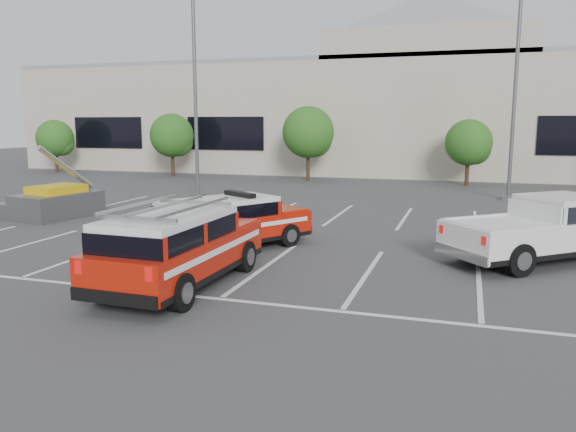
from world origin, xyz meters
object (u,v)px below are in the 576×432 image
object	(u,v)px
tree_far_left	(56,140)
white_pickup	(548,235)
light_pole_mid	(515,93)
tree_mid_right	(470,144)
fire_chief_suv	(229,227)
light_pole_left	(195,94)
convention_building	(406,110)
ladder_suv	(178,253)
tree_left	(173,137)
tree_mid_left	(310,134)
utility_rig	(54,203)

from	to	relation	value
tree_far_left	white_pickup	size ratio (longest dim) A/B	0.69
tree_far_left	light_pole_mid	distance (m)	32.59
tree_mid_right	fire_chief_suv	distance (m)	21.60
light_pole_left	convention_building	bearing A→B (deg)	67.61
convention_building	light_pole_left	world-z (taller)	convention_building
light_pole_mid	ladder_suv	size ratio (longest dim) A/B	1.98
light_pole_mid	white_pickup	distance (m)	13.69
white_pickup	ladder_suv	bearing A→B (deg)	-98.41
tree_left	white_pickup	xyz separation A→B (m)	(22.13, -18.99, -2.05)
tree_left	tree_mid_left	size ratio (longest dim) A/B	0.91
tree_mid_left	white_pickup	distance (m)	22.65
convention_building	light_pole_left	xyz separation A→B (m)	(-8.18, -19.86, 0.47)
tree_far_left	light_pole_left	distance (m)	19.85
convention_building	tree_mid_left	world-z (taller)	convention_building
tree_mid_left	utility_rig	bearing A→B (deg)	-109.07
fire_chief_suv	light_pole_mid	bearing A→B (deg)	90.85
tree_left	ladder_suv	size ratio (longest dim) A/B	0.86
tree_far_left	ladder_suv	xyz separation A→B (m)	(23.61, -24.31, -1.70)
tree_far_left	tree_left	xyz separation A→B (m)	(10.00, 0.00, 0.27)
tree_mid_right	fire_chief_suv	xyz separation A→B (m)	(-6.83, -20.41, -1.80)
tree_mid_left	light_pole_left	world-z (taller)	light_pole_left
convention_building	utility_rig	xyz separation A→B (m)	(-11.02, -26.96, -4.13)
tree_mid_left	fire_chief_suv	distance (m)	20.79
fire_chief_suv	tree_mid_left	bearing A→B (deg)	130.99
fire_chief_suv	tree_mid_right	bearing A→B (deg)	103.66
light_pole_mid	ladder_suv	xyz separation A→B (m)	(-8.30, -18.26, -4.38)
fire_chief_suv	white_pickup	distance (m)	9.07
tree_left	tree_mid_right	world-z (taller)	tree_left
tree_far_left	tree_mid_right	world-z (taller)	same
light_pole_mid	convention_building	bearing A→B (deg)	113.26
tree_far_left	utility_rig	distance (m)	22.26
fire_chief_suv	white_pickup	xyz separation A→B (m)	(8.96, 1.42, 0.01)
convention_building	utility_rig	size ratio (longest dim) A/B	16.70
light_pole_mid	white_pickup	bearing A→B (deg)	-89.01
tree_mid_right	light_pole_mid	size ratio (longest dim) A/B	0.39
tree_far_left	fire_chief_suv	world-z (taller)	tree_far_left
tree_left	light_pole_mid	bearing A→B (deg)	-15.43
convention_building	white_pickup	bearing A→B (deg)	-76.26
convention_building	white_pickup	world-z (taller)	convention_building
convention_building	tree_far_left	world-z (taller)	convention_building
convention_building	tree_mid_left	bearing A→B (deg)	-117.40
fire_chief_suv	ladder_suv	size ratio (longest dim) A/B	0.99
tree_mid_left	tree_mid_right	bearing A→B (deg)	-0.00
light_pole_mid	fire_chief_suv	size ratio (longest dim) A/B	2.00
convention_building	tree_left	distance (m)	18.11
tree_mid_right	light_pole_left	size ratio (longest dim) A/B	0.39
tree_mid_left	tree_mid_right	world-z (taller)	tree_mid_left
light_pole_mid	ladder_suv	bearing A→B (deg)	-114.44
tree_mid_right	light_pole_left	bearing A→B (deg)	-142.50
white_pickup	ladder_suv	world-z (taller)	ladder_suv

